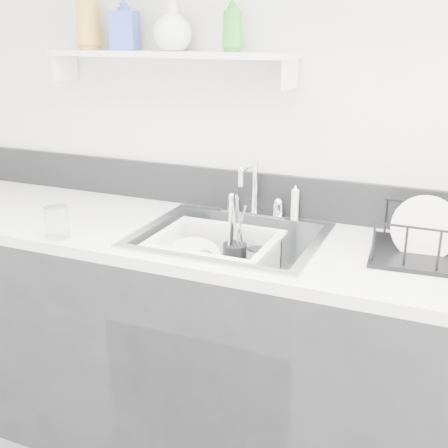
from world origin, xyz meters
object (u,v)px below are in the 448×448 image
at_px(counter_run, 229,350).
at_px(wash_tub, 215,259).
at_px(sink, 230,260).
at_px(dish_rack, 442,237).

relative_size(counter_run, wash_tub, 7.58).
height_order(counter_run, wash_tub, counter_run).
relative_size(counter_run, sink, 5.00).
relative_size(counter_run, dish_rack, 7.66).
bearing_deg(dish_rack, sink, -178.13).
bearing_deg(dish_rack, counter_run, -178.13).
bearing_deg(counter_run, wash_tub, -153.42).
xyz_separation_m(wash_tub, dish_rack, (0.73, 0.09, 0.16)).
bearing_deg(sink, counter_run, 0.00).
distance_m(sink, wash_tub, 0.05).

